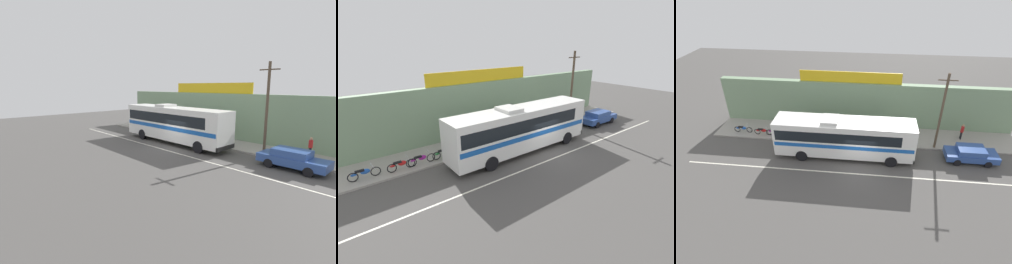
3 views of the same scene
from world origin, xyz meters
TOP-DOWN VIEW (x-y plane):
  - ground_plane at (0.00, 0.00)m, footprint 70.00×70.00m
  - sidewalk_slab at (0.00, 5.20)m, footprint 30.00×3.60m
  - storefront_facade at (0.00, 7.35)m, footprint 30.00×0.70m
  - storefront_billboard at (-1.52, 7.35)m, footprint 10.13×0.12m
  - road_center_stripe at (0.00, -0.80)m, footprint 30.00×0.14m
  - intercity_bus at (-1.56, 1.68)m, footprint 12.16×2.60m
  - parked_car at (9.62, 2.12)m, footprint 4.42×1.86m
  - utility_pole at (6.83, 3.68)m, footprint 1.60×0.22m
  - motorcycle_blue at (-8.63, 4.04)m, footprint 1.95×0.56m
  - motorcycle_black at (-10.01, 4.04)m, footprint 1.82×0.56m
  - motorcycle_orange at (-12.18, 4.26)m, footprint 1.90×0.56m
  - motorcycle_green at (-6.88, 4.05)m, footprint 1.93×0.56m
  - pedestrian_far_left at (9.63, 5.45)m, footprint 0.30×0.48m
  - pedestrian_by_curb at (-5.92, 4.95)m, footprint 0.30×0.48m
  - pedestrian_near_shop at (-0.70, 4.53)m, footprint 0.30×0.48m

SIDE VIEW (x-z plane):
  - ground_plane at x=0.00m, z-range 0.00..0.00m
  - road_center_stripe at x=0.00m, z-range 0.00..0.01m
  - sidewalk_slab at x=0.00m, z-range 0.00..0.14m
  - motorcycle_blue at x=-8.63m, z-range 0.09..1.04m
  - motorcycle_black at x=-10.01m, z-range 0.09..1.04m
  - motorcycle_orange at x=-12.18m, z-range 0.09..1.04m
  - motorcycle_green at x=-6.88m, z-range 0.09..1.04m
  - parked_car at x=9.62m, z-range 0.05..1.42m
  - pedestrian_far_left at x=9.63m, z-range 0.27..1.88m
  - pedestrian_by_curb at x=-5.92m, z-range 0.29..2.04m
  - pedestrian_near_shop at x=-0.70m, z-range 0.29..2.04m
  - intercity_bus at x=-1.56m, z-range 0.17..3.96m
  - storefront_facade at x=0.00m, z-range 0.00..4.80m
  - utility_pole at x=6.83m, z-range 0.27..7.53m
  - storefront_billboard at x=-1.52m, z-range 4.80..5.90m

